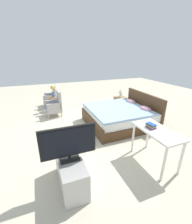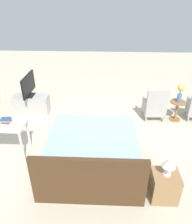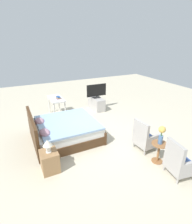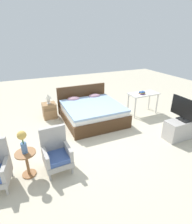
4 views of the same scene
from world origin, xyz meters
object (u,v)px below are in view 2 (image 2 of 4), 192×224
(tv_stand, at_px, (32,104))
(flower_vase, at_px, (180,91))
(side_table, at_px, (177,109))
(book_stack, at_px, (6,120))
(armchair_by_window_right, at_px, (155,106))
(nightstand, at_px, (164,186))
(bed, at_px, (92,153))
(tv_flatscreen, at_px, (28,85))
(vanity_desk, at_px, (0,129))
(table_lamp, at_px, (169,165))

(tv_stand, bearing_deg, flower_vase, 177.10)
(side_table, bearing_deg, flower_vase, -90.00)
(tv_stand, height_order, book_stack, book_stack)
(armchair_by_window_right, xyz_separation_m, nightstand, (0.31, 2.59, -0.11))
(bed, distance_m, tv_stand, 2.74)
(nightstand, xyz_separation_m, tv_flatscreen, (3.08, -2.76, 0.59))
(nightstand, height_order, tv_flatscreen, tv_flatscreen)
(flower_vase, height_order, book_stack, flower_vase)
(bed, relative_size, tv_stand, 2.06)
(side_table, relative_size, vanity_desk, 0.53)
(flower_vase, xyz_separation_m, tv_flatscreen, (3.97, -0.20, 0.01))
(bed, bearing_deg, table_lamp, 150.03)
(side_table, bearing_deg, book_stack, 21.16)
(side_table, bearing_deg, nightstand, 70.71)
(flower_vase, bearing_deg, side_table, 90.00)
(bed, distance_m, nightstand, 1.44)
(tv_flatscreen, bearing_deg, table_lamp, 138.10)
(nightstand, xyz_separation_m, vanity_desk, (3.13, -0.99, 0.39))
(table_lamp, xyz_separation_m, vanity_desk, (3.13, -0.99, -0.09))
(side_table, bearing_deg, table_lamp, 70.72)
(nightstand, relative_size, tv_flatscreen, 0.58)
(vanity_desk, bearing_deg, nightstand, 162.44)
(armchair_by_window_right, distance_m, nightstand, 2.62)
(bed, xyz_separation_m, side_table, (-2.14, -1.84, 0.05))
(table_lamp, relative_size, tv_stand, 0.34)
(bed, xyz_separation_m, book_stack, (1.75, -0.33, 0.51))
(nightstand, xyz_separation_m, tv_stand, (3.07, -2.76, 0.01))
(bed, height_order, armchair_by_window_right, bed)
(side_table, xyz_separation_m, flower_vase, (0.00, -0.00, 0.50))
(table_lamp, height_order, book_stack, book_stack)
(tv_flatscreen, relative_size, book_stack, 4.37)
(vanity_desk, bearing_deg, bed, 171.81)
(table_lamp, relative_size, book_stack, 1.60)
(table_lamp, distance_m, vanity_desk, 3.28)
(side_table, relative_size, tv_flatscreen, 0.61)
(nightstand, height_order, vanity_desk, vanity_desk)
(tv_stand, relative_size, vanity_desk, 0.92)
(bed, xyz_separation_m, nightstand, (-1.25, 0.72, -0.04))
(armchair_by_window_right, bearing_deg, tv_stand, -2.80)
(flower_vase, xyz_separation_m, tv_stand, (3.97, -0.20, -0.57))
(tv_stand, relative_size, tv_flatscreen, 1.06)
(tv_stand, distance_m, book_stack, 1.79)
(table_lamp, bearing_deg, side_table, -109.28)
(flower_vase, distance_m, vanity_desk, 4.32)
(tv_stand, bearing_deg, nightstand, 138.08)
(nightstand, height_order, book_stack, book_stack)
(tv_stand, height_order, tv_flatscreen, tv_flatscreen)
(book_stack, bearing_deg, bed, 169.23)
(table_lamp, bearing_deg, tv_flatscreen, -41.90)
(flower_vase, xyz_separation_m, vanity_desk, (4.02, 1.57, -0.19))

